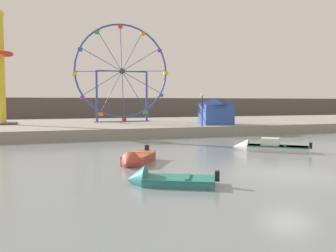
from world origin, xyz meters
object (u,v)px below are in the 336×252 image
(motorboat_pale_grey, at_px, (264,147))
(drop_tower_yellow_tower, at_px, (2,71))
(promenade_lamp_near, at_px, (202,105))
(motorboat_faded_red, at_px, (136,159))
(motorboat_teal_painted, at_px, (160,180))
(carnival_booth_blue_tent, at_px, (216,111))
(ferris_wheel_blue_frame, at_px, (122,73))

(motorboat_pale_grey, height_order, drop_tower_yellow_tower, drop_tower_yellow_tower)
(promenade_lamp_near, bearing_deg, motorboat_pale_grey, -91.28)
(drop_tower_yellow_tower, bearing_deg, motorboat_faded_red, -67.59)
(motorboat_pale_grey, relative_size, drop_tower_yellow_tower, 0.38)
(motorboat_teal_painted, xyz_separation_m, carnival_booth_blue_tent, (13.54, 21.98, 2.44))
(motorboat_faded_red, distance_m, ferris_wheel_blue_frame, 27.02)
(motorboat_teal_painted, distance_m, carnival_booth_blue_tent, 25.93)
(motorboat_pale_grey, relative_size, promenade_lamp_near, 1.42)
(ferris_wheel_blue_frame, bearing_deg, carnival_booth_blue_tent, -44.07)
(ferris_wheel_blue_frame, height_order, drop_tower_yellow_tower, drop_tower_yellow_tower)
(carnival_booth_blue_tent, height_order, promenade_lamp_near, promenade_lamp_near)
(motorboat_faded_red, xyz_separation_m, motorboat_teal_painted, (-0.11, -5.24, -0.10))
(drop_tower_yellow_tower, distance_m, promenade_lamp_near, 23.35)
(motorboat_faded_red, bearing_deg, motorboat_pale_grey, 135.96)
(motorboat_teal_painted, bearing_deg, motorboat_faded_red, -64.22)
(promenade_lamp_near, bearing_deg, carnival_booth_blue_tent, 41.03)
(motorboat_pale_grey, height_order, promenade_lamp_near, promenade_lamp_near)
(promenade_lamp_near, bearing_deg, motorboat_faded_red, -126.55)
(motorboat_faded_red, height_order, promenade_lamp_near, promenade_lamp_near)
(motorboat_faded_red, distance_m, carnival_booth_blue_tent, 21.59)
(drop_tower_yellow_tower, xyz_separation_m, carnival_booth_blue_tent, (23.53, -7.75, -4.50))
(motorboat_pale_grey, bearing_deg, ferris_wheel_blue_frame, -36.44)
(motorboat_pale_grey, distance_m, drop_tower_yellow_tower, 30.87)
(motorboat_faded_red, bearing_deg, motorboat_teal_painted, 32.23)
(ferris_wheel_blue_frame, height_order, promenade_lamp_near, ferris_wheel_blue_frame)
(ferris_wheel_blue_frame, height_order, carnival_booth_blue_tent, ferris_wheel_blue_frame)
(motorboat_faded_red, xyz_separation_m, carnival_booth_blue_tent, (13.44, 16.73, 2.34))
(motorboat_faded_red, relative_size, drop_tower_yellow_tower, 0.28)
(drop_tower_yellow_tower, bearing_deg, motorboat_pale_grey, -47.47)
(motorboat_pale_grey, bearing_deg, carnival_booth_blue_tent, -63.47)
(promenade_lamp_near, bearing_deg, motorboat_teal_painted, -118.67)
(motorboat_faded_red, distance_m, motorboat_teal_painted, 5.25)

